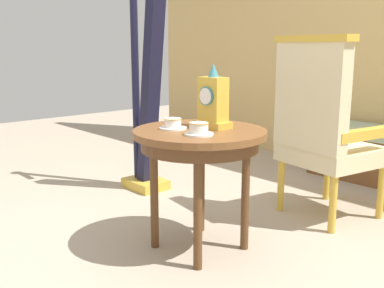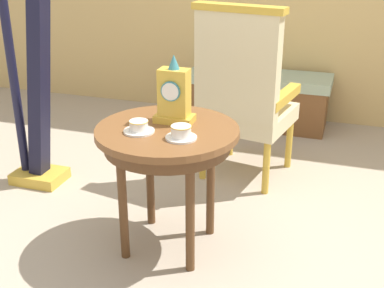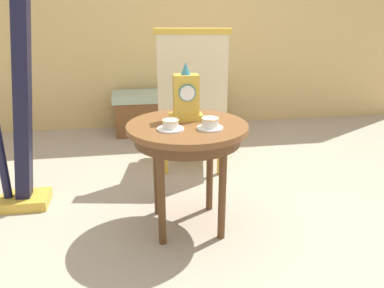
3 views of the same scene
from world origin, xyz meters
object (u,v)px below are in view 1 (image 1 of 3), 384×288
teacup_left (173,124)px  window_bench (381,155)px  armchair (322,126)px  mantel_clock (213,102)px  side_table (200,144)px  harp (146,90)px  teacup_right (199,129)px

teacup_left → window_bench: bearing=84.7°
armchair → window_bench: size_ratio=0.98×
teacup_left → armchair: bearing=73.7°
mantel_clock → window_bench: bearing=87.7°
window_bench → side_table: bearing=-92.4°
armchair → window_bench: (-0.10, 1.04, -0.37)m
armchair → window_bench: armchair is taller
armchair → window_bench: bearing=95.3°
mantel_clock → harp: size_ratio=0.18×
side_table → armchair: 0.89m
side_table → window_bench: bearing=87.6°
harp → teacup_left: bearing=-29.2°
teacup_left → harp: 1.06m
armchair → harp: size_ratio=0.61×
teacup_left → harp: harp is taller
side_table → harp: harp is taller
mantel_clock → armchair: size_ratio=0.29×
side_table → armchair: size_ratio=0.61×
window_bench → teacup_left: bearing=-95.3°
side_table → armchair: (0.18, 0.87, 0.02)m
side_table → harp: (-1.03, 0.42, 0.18)m
teacup_right → harp: (-1.14, 0.53, 0.08)m
teacup_left → armchair: 1.01m
mantel_clock → harp: bearing=162.0°
side_table → window_bench: (0.08, 1.92, -0.35)m
mantel_clock → armchair: (0.17, 0.78, -0.20)m
teacup_right → window_bench: bearing=90.8°
armchair → harp: harp is taller
mantel_clock → armchair: 0.83m
side_table → teacup_left: bearing=-139.0°
mantel_clock → window_bench: mantel_clock is taller
side_table → teacup_right: (0.11, -0.11, 0.11)m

